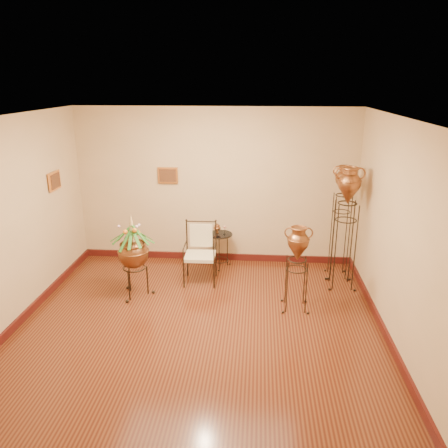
# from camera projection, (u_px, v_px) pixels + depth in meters

# --- Properties ---
(ground) EXTENTS (5.00, 5.00, 0.00)m
(ground) POSITION_uv_depth(u_px,v_px,m) (198.00, 331.00, 5.89)
(ground) COLOR #5E2F16
(ground) RESTS_ON ground
(room_shell) EXTENTS (5.02, 5.02, 2.81)m
(room_shell) POSITION_uv_depth(u_px,v_px,m) (195.00, 208.00, 5.35)
(room_shell) COLOR #D0B186
(room_shell) RESTS_ON ground
(amphora_tall) EXTENTS (0.50, 0.50, 1.94)m
(amphora_tall) POSITION_uv_depth(u_px,v_px,m) (341.00, 221.00, 7.24)
(amphora_tall) COLOR black
(amphora_tall) RESTS_ON ground
(amphora_mid) EXTENTS (0.46, 0.46, 2.00)m
(amphora_mid) POSITION_uv_depth(u_px,v_px,m) (345.00, 227.00, 6.88)
(amphora_mid) COLOR black
(amphora_mid) RESTS_ON ground
(amphora_short) EXTENTS (0.47, 0.47, 1.29)m
(amphora_short) POSITION_uv_depth(u_px,v_px,m) (297.00, 268.00, 6.29)
(amphora_short) COLOR black
(amphora_short) RESTS_ON ground
(planter_urn) EXTENTS (0.82, 0.82, 1.35)m
(planter_urn) POSITION_uv_depth(u_px,v_px,m) (133.00, 250.00, 6.64)
(planter_urn) COLOR black
(planter_urn) RESTS_ON ground
(armchair) EXTENTS (0.58, 0.54, 1.01)m
(armchair) POSITION_uv_depth(u_px,v_px,m) (200.00, 254.00, 7.17)
(armchair) COLOR black
(armchair) RESTS_ON ground
(side_table) EXTENTS (0.51, 0.51, 0.80)m
(side_table) POSITION_uv_depth(u_px,v_px,m) (220.00, 250.00, 7.81)
(side_table) COLOR black
(side_table) RESTS_ON ground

